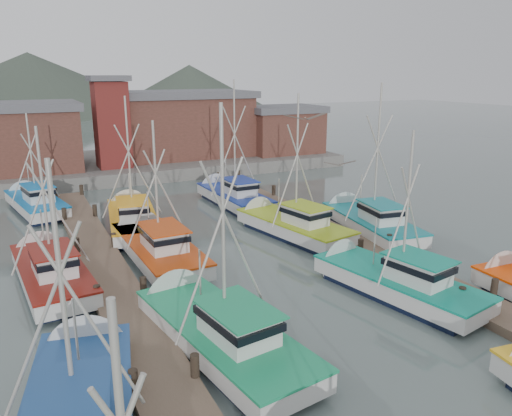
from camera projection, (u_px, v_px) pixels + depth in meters
name	position (u px, v px, depth m)	size (l,w,h in m)	color
ground	(317.00, 322.00, 20.71)	(260.00, 260.00, 0.00)	#4A5955
dock_left	(126.00, 311.00, 21.22)	(2.30, 46.00, 1.50)	brown
dock_right	(386.00, 259.00, 27.12)	(2.30, 46.00, 1.50)	brown
quay	(127.00, 165.00, 52.67)	(44.00, 16.00, 1.20)	gray
shed_left	(7.00, 137.00, 45.32)	(12.72, 8.48, 6.20)	brown
shed_center	(180.00, 123.00, 54.12)	(14.84, 9.54, 6.90)	brown
shed_right	(282.00, 129.00, 56.37)	(8.48, 6.36, 5.20)	brown
lookout_tower	(111.00, 121.00, 47.06)	(3.60, 3.60, 8.50)	maroon
distant_hills	(1.00, 115.00, 121.75)	(175.00, 140.00, 42.00)	#3C473B
boat_4	(215.00, 329.00, 18.76)	(4.36, 9.91, 9.95)	black
boat_5	(389.00, 280.00, 23.25)	(4.34, 9.18, 8.42)	black
boat_6	(79.00, 408.00, 14.36)	(4.70, 9.94, 8.93)	black
boat_8	(155.00, 246.00, 27.74)	(3.51, 9.73, 8.53)	black
boat_9	(288.00, 224.00, 31.69)	(4.43, 9.39, 9.62)	black
boat_10	(50.00, 271.00, 24.32)	(3.54, 9.11, 8.49)	black
boat_11	(367.00, 221.00, 32.42)	(4.11, 9.44, 10.25)	black
boat_12	(132.00, 218.00, 33.13)	(4.15, 9.59, 9.45)	black
boat_13	(231.00, 196.00, 39.08)	(4.09, 9.22, 10.32)	black
boat_14	(34.00, 202.00, 37.08)	(4.26, 9.10, 7.99)	black
gull_near	(305.00, 118.00, 15.61)	(1.55, 0.64, 0.24)	gray
gull_far	(340.00, 164.00, 22.26)	(1.54, 0.66, 0.24)	gray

